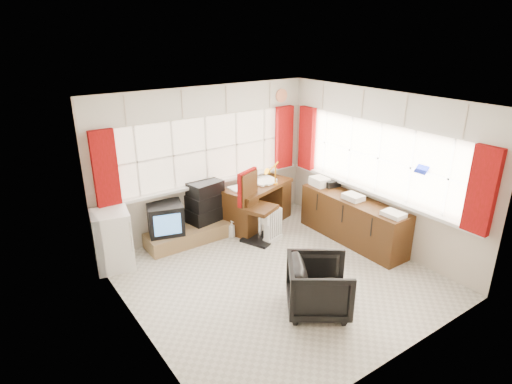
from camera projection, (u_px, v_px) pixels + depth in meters
ground at (277, 277)px, 6.15m from camera, size 4.00×4.00×0.00m
room_walls at (279, 179)px, 5.61m from camera, size 4.00×4.00×4.00m
window_back at (208, 179)px, 7.30m from camera, size 3.70×0.12×3.60m
window_right at (374, 189)px, 6.85m from camera, size 0.12×3.70×3.60m
curtains at (289, 155)px, 6.83m from camera, size 3.83×3.83×1.15m
overhead_cabinets at (291, 104)px, 6.62m from camera, size 3.98×3.98×0.48m
desk at (258, 202)px, 7.69m from camera, size 1.46×1.03×0.80m
desk_lamp at (275, 169)px, 7.49m from camera, size 0.15×0.13×0.42m
task_chair at (253, 204)px, 7.08m from camera, size 0.66×0.68×1.20m
office_chair at (319, 286)px, 5.32m from camera, size 1.07×1.06×0.70m
radiator at (273, 228)px, 7.15m from camera, size 0.39×0.24×0.55m
credenza at (352, 219)px, 7.09m from camera, size 0.50×2.00×0.85m
file_tray at (329, 182)px, 7.56m from camera, size 0.31×0.38×0.11m
tv_bench at (188, 235)px, 7.13m from camera, size 1.40×0.50×0.25m
crt_tv at (165, 218)px, 6.86m from camera, size 0.66×0.63×0.50m
hifi_stack at (206, 202)px, 7.30m from camera, size 0.73×0.53×0.70m
mini_fridge at (113, 240)px, 6.28m from camera, size 0.61×0.62×0.89m
spray_bottle_a at (232, 229)px, 7.28m from camera, size 0.13×0.14×0.30m
spray_bottle_b at (210, 234)px, 7.25m from camera, size 0.11×0.12×0.19m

